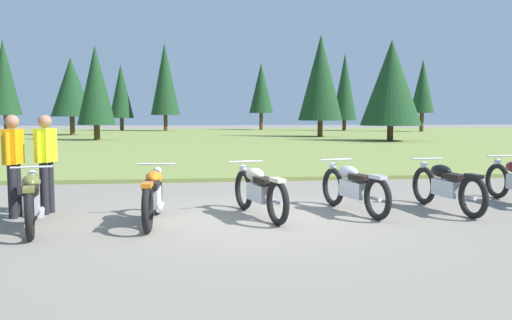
{
  "coord_description": "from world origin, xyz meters",
  "views": [
    {
      "loc": [
        -1.02,
        -8.12,
        1.68
      ],
      "look_at": [
        0.0,
        0.6,
        0.9
      ],
      "focal_mm": 36.35,
      "sensor_mm": 36.0,
      "label": 1
    }
  ],
  "objects_px": {
    "rider_in_hivis_vest": "(13,160)",
    "rider_near_row_end": "(46,158)",
    "motorcycle_orange": "(153,195)",
    "motorcycle_cream": "(259,190)",
    "motorcycle_silver": "(353,187)",
    "motorcycle_olive": "(32,200)",
    "motorcycle_black": "(446,186)"
  },
  "relations": [
    {
      "from": "motorcycle_olive",
      "to": "motorcycle_cream",
      "type": "bearing_deg",
      "value": 9.2
    },
    {
      "from": "motorcycle_orange",
      "to": "motorcycle_black",
      "type": "bearing_deg",
      "value": 4.97
    },
    {
      "from": "motorcycle_olive",
      "to": "motorcycle_black",
      "type": "xyz_separation_m",
      "value": [
        6.71,
        0.71,
        0.0
      ]
    },
    {
      "from": "rider_near_row_end",
      "to": "motorcycle_cream",
      "type": "bearing_deg",
      "value": -11.05
    },
    {
      "from": "rider_near_row_end",
      "to": "motorcycle_orange",
      "type": "bearing_deg",
      "value": -27.74
    },
    {
      "from": "rider_in_hivis_vest",
      "to": "rider_near_row_end",
      "type": "height_order",
      "value": "same"
    },
    {
      "from": "motorcycle_olive",
      "to": "rider_in_hivis_vest",
      "type": "xyz_separation_m",
      "value": [
        -0.55,
        0.95,
        0.51
      ]
    },
    {
      "from": "motorcycle_olive",
      "to": "motorcycle_silver",
      "type": "height_order",
      "value": "same"
    },
    {
      "from": "motorcycle_cream",
      "to": "motorcycle_silver",
      "type": "bearing_deg",
      "value": 6.65
    },
    {
      "from": "motorcycle_orange",
      "to": "rider_near_row_end",
      "type": "height_order",
      "value": "rider_near_row_end"
    },
    {
      "from": "motorcycle_black",
      "to": "rider_in_hivis_vest",
      "type": "bearing_deg",
      "value": 178.05
    },
    {
      "from": "motorcycle_black",
      "to": "rider_near_row_end",
      "type": "bearing_deg",
      "value": 175.54
    },
    {
      "from": "motorcycle_olive",
      "to": "motorcycle_black",
      "type": "distance_m",
      "value": 6.75
    },
    {
      "from": "motorcycle_silver",
      "to": "rider_near_row_end",
      "type": "relative_size",
      "value": 1.23
    },
    {
      "from": "motorcycle_olive",
      "to": "motorcycle_black",
      "type": "relative_size",
      "value": 0.98
    },
    {
      "from": "rider_in_hivis_vest",
      "to": "rider_near_row_end",
      "type": "distance_m",
      "value": 0.51
    },
    {
      "from": "motorcycle_black",
      "to": "motorcycle_cream",
      "type": "bearing_deg",
      "value": -177.31
    },
    {
      "from": "rider_in_hivis_vest",
      "to": "motorcycle_silver",
      "type": "bearing_deg",
      "value": -2.15
    },
    {
      "from": "motorcycle_orange",
      "to": "motorcycle_silver",
      "type": "relative_size",
      "value": 1.02
    },
    {
      "from": "motorcycle_orange",
      "to": "rider_near_row_end",
      "type": "distance_m",
      "value": 2.14
    },
    {
      "from": "rider_in_hivis_vest",
      "to": "motorcycle_olive",
      "type": "bearing_deg",
      "value": -60.12
    },
    {
      "from": "motorcycle_orange",
      "to": "motorcycle_silver",
      "type": "bearing_deg",
      "value": 8.04
    },
    {
      "from": "motorcycle_cream",
      "to": "rider_in_hivis_vest",
      "type": "xyz_separation_m",
      "value": [
        -3.95,
        0.4,
        0.51
      ]
    },
    {
      "from": "motorcycle_cream",
      "to": "motorcycle_silver",
      "type": "height_order",
      "value": "same"
    },
    {
      "from": "motorcycle_black",
      "to": "rider_near_row_end",
      "type": "xyz_separation_m",
      "value": [
        -6.83,
        0.53,
        0.51
      ]
    },
    {
      "from": "motorcycle_orange",
      "to": "rider_in_hivis_vest",
      "type": "bearing_deg",
      "value": 163.27
    },
    {
      "from": "motorcycle_olive",
      "to": "rider_in_hivis_vest",
      "type": "height_order",
      "value": "rider_in_hivis_vest"
    },
    {
      "from": "motorcycle_olive",
      "to": "rider_in_hivis_vest",
      "type": "distance_m",
      "value": 1.21
    },
    {
      "from": "motorcycle_cream",
      "to": "rider_near_row_end",
      "type": "bearing_deg",
      "value": 168.95
    },
    {
      "from": "motorcycle_silver",
      "to": "motorcycle_black",
      "type": "bearing_deg",
      "value": -1.27
    },
    {
      "from": "motorcycle_silver",
      "to": "motorcycle_orange",
      "type": "bearing_deg",
      "value": -171.96
    },
    {
      "from": "motorcycle_cream",
      "to": "motorcycle_orange",
      "type": "bearing_deg",
      "value": -170.6
    }
  ]
}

